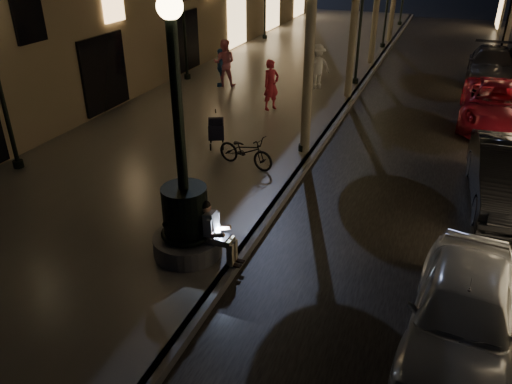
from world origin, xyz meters
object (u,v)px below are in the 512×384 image
at_px(car_front, 463,311).
at_px(pedestrian_pink, 224,63).
at_px(fountain_lamppost, 185,210).
at_px(lamp_curb_a, 308,48).
at_px(lamp_curb_b, 362,9).
at_px(stroller, 216,129).
at_px(pedestrian_white, 317,67).
at_px(pedestrian_blue, 221,67).
at_px(car_second, 509,176).
at_px(car_rear, 491,65).
at_px(car_third, 498,104).
at_px(seated_man_laptop, 214,230).
at_px(bicycle, 246,151).
at_px(pedestrian_red, 271,85).
at_px(lamp_left_b, 183,7).

height_order(car_front, pedestrian_pink, pedestrian_pink).
xyz_separation_m(fountain_lamppost, lamp_curb_a, (0.70, 6.00, 2.02)).
relative_size(lamp_curb_b, stroller, 4.28).
distance_m(pedestrian_white, pedestrian_blue, 4.01).
bearing_deg(fountain_lamppost, pedestrian_blue, 111.41).
bearing_deg(car_second, stroller, 174.57).
xyz_separation_m(stroller, car_second, (8.06, -0.34, -0.00)).
bearing_deg(car_rear, pedestrian_white, -143.40).
bearing_deg(pedestrian_pink, car_third, 162.65).
distance_m(car_front, car_second, 5.61).
relative_size(seated_man_laptop, pedestrian_blue, 0.83).
height_order(seated_man_laptop, lamp_curb_a, lamp_curb_a).
height_order(car_third, pedestrian_pink, pedestrian_pink).
bearing_deg(stroller, fountain_lamppost, -95.82).
xyz_separation_m(pedestrian_blue, bicycle, (4.03, -7.17, -0.32)).
distance_m(lamp_curb_a, pedestrian_blue, 7.93).
bearing_deg(pedestrian_blue, fountain_lamppost, -2.77).
height_order(pedestrian_blue, bicycle, pedestrian_blue).
xyz_separation_m(lamp_curb_b, car_third, (5.49, -2.85, -2.51)).
bearing_deg(pedestrian_red, stroller, -151.86).
xyz_separation_m(lamp_curb_b, car_rear, (5.47, 3.37, -2.53)).
xyz_separation_m(car_rear, bicycle, (-6.66, -13.01, -0.05)).
bearing_deg(lamp_curb_a, lamp_left_b, 139.80).
height_order(stroller, car_rear, car_rear).
bearing_deg(car_rear, car_second, -88.04).
height_order(fountain_lamppost, lamp_curb_a, fountain_lamppost).
bearing_deg(pedestrian_pink, lamp_curb_a, 117.38).
bearing_deg(car_second, car_rear, 87.14).
height_order(seated_man_laptop, lamp_left_b, lamp_left_b).
relative_size(lamp_curb_a, car_rear, 0.99).
height_order(stroller, pedestrian_pink, pedestrian_pink).
height_order(fountain_lamppost, car_second, fountain_lamppost).
bearing_deg(pedestrian_red, car_front, -112.42).
bearing_deg(car_third, lamp_curb_b, 153.86).
relative_size(seated_man_laptop, car_rear, 0.27).
height_order(fountain_lamppost, car_third, fountain_lamppost).
bearing_deg(pedestrian_pink, lamp_left_b, -25.81).
relative_size(car_third, pedestrian_white, 2.88).
bearing_deg(seated_man_laptop, pedestrian_white, 95.77).
relative_size(seated_man_laptop, lamp_curb_b, 0.27).
relative_size(fountain_lamppost, lamp_curb_b, 1.08).
bearing_deg(pedestrian_red, bicycle, -135.27).
xyz_separation_m(fountain_lamppost, pedestrian_pink, (-4.39, 11.61, -0.05)).
relative_size(car_rear, bicycle, 2.79).
xyz_separation_m(fountain_lamppost, lamp_left_b, (-6.40, 12.00, 2.02)).
bearing_deg(pedestrian_white, car_rear, 172.73).
height_order(fountain_lamppost, pedestrian_red, fountain_lamppost).
bearing_deg(car_second, pedestrian_white, 129.06).
bearing_deg(pedestrian_blue, car_rear, 94.50).
distance_m(lamp_left_b, car_second, 14.61).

